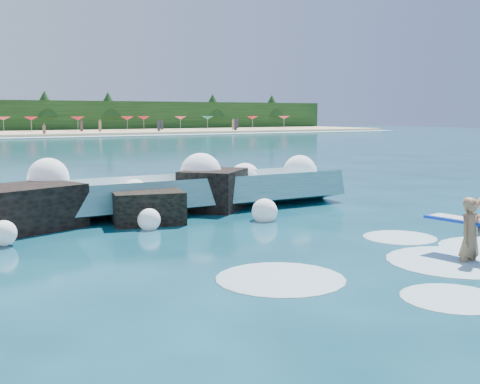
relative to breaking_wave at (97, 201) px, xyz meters
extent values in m
plane|color=#07303F|center=(0.25, -7.12, -0.49)|extent=(200.00, 200.00, 0.00)
cube|color=teal|center=(0.00, -0.16, -0.08)|extent=(16.24, 2.47, 1.36)
cube|color=white|center=(0.00, 0.64, 0.32)|extent=(16.24, 1.14, 0.63)
cube|color=black|center=(-2.08, -0.77, -0.02)|extent=(2.98, 2.60, 1.36)
cube|color=black|center=(0.92, -1.57, -0.12)|extent=(2.16, 1.84, 1.04)
cube|color=black|center=(3.62, -0.37, 0.02)|extent=(2.67, 2.64, 1.46)
imported|color=#9D6E49|center=(4.67, -9.15, 0.05)|extent=(0.61, 0.42, 1.62)
cube|color=#0B32CA|center=(4.95, -9.10, 0.33)|extent=(0.79, 2.27, 0.06)
cube|color=white|center=(4.95, -9.10, 0.34)|extent=(0.67, 2.07, 0.06)
sphere|color=white|center=(-1.24, 0.43, 0.68)|extent=(1.15, 1.15, 1.15)
sphere|color=white|center=(1.03, -0.38, 0.19)|extent=(0.81, 0.81, 0.81)
sphere|color=white|center=(3.39, 0.04, 0.60)|extent=(1.33, 1.33, 1.33)
sphere|color=white|center=(5.35, 0.55, 0.28)|extent=(1.09, 1.09, 1.09)
sphere|color=white|center=(7.25, -0.01, 0.48)|extent=(1.15, 1.15, 1.15)
sphere|color=white|center=(-2.99, -2.61, -0.19)|extent=(0.58, 0.58, 0.58)
sphere|color=white|center=(0.62, -2.41, -0.25)|extent=(0.60, 0.60, 0.60)
sphere|color=white|center=(3.90, -2.88, -0.24)|extent=(0.73, 0.73, 0.73)
ellipsoid|color=silver|center=(4.61, -8.85, -0.49)|extent=(2.79, 2.79, 0.14)
ellipsoid|color=silver|center=(2.58, -10.49, -0.49)|extent=(1.73, 1.73, 0.09)
ellipsoid|color=silver|center=(0.83, -8.07, -0.49)|extent=(2.41, 2.41, 0.12)
ellipsoid|color=silver|center=(5.41, -6.55, -0.49)|extent=(1.79, 1.79, 0.09)
cone|color=#CA3B4E|center=(10.17, 74.50, 1.76)|extent=(2.00, 2.00, 0.50)
cone|color=red|center=(13.81, 73.61, 1.76)|extent=(2.00, 2.00, 0.50)
cone|color=red|center=(20.03, 71.67, 1.76)|extent=(2.00, 2.00, 0.50)
cone|color=red|center=(27.79, 72.02, 1.76)|extent=(2.00, 2.00, 0.50)
cone|color=red|center=(31.80, 75.23, 1.76)|extent=(2.00, 2.00, 0.50)
cone|color=#CA3B4E|center=(37.28, 72.95, 1.76)|extent=(2.00, 2.00, 0.50)
cone|color=#13796A|center=(42.79, 73.93, 1.76)|extent=(2.00, 2.00, 0.50)
cone|color=red|center=(49.97, 71.00, 1.76)|extent=(2.00, 2.00, 0.50)
cone|color=#CA3B4E|center=(56.62, 71.08, 1.76)|extent=(2.00, 2.00, 0.50)
cube|color=brown|center=(44.20, 67.68, 0.66)|extent=(0.35, 0.22, 1.50)
cube|color=#262633|center=(20.05, 69.92, 0.59)|extent=(0.35, 0.22, 1.36)
cube|color=#3F332D|center=(24.27, 63.14, 0.71)|extent=(0.35, 0.22, 1.59)
cube|color=#262633|center=(34.76, 74.29, 0.71)|extent=(0.35, 0.22, 1.60)
cube|color=brown|center=(39.43, 65.51, 0.70)|extent=(0.35, 0.22, 1.57)
cube|color=#3F332D|center=(35.16, 73.87, 0.69)|extent=(0.35, 0.22, 1.56)
cube|color=#8C664C|center=(22.17, 68.03, 0.67)|extent=(0.35, 0.22, 1.51)
cube|color=#262633|center=(35.59, 64.29, 0.67)|extent=(0.35, 0.22, 1.52)
camera|label=1|loc=(-5.28, -16.82, 2.50)|focal=45.00mm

